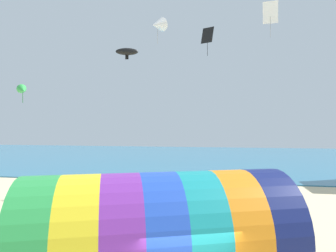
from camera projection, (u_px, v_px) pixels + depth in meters
sea at (210, 158)px, 46.18m from camera, size 120.00×40.00×0.10m
giant_inflatable_tube at (159, 235)px, 9.13m from camera, size 8.74×6.17×3.79m
kite_handler at (295, 249)px, 10.40m from camera, size 0.24×0.37×1.78m
kite_white_delta at (158, 25)px, 24.16m from camera, size 1.74×1.81×2.26m
kite_black_parafoil at (127, 52)px, 14.49m from camera, size 1.16×0.67×0.59m
kite_white_diamond at (270, 13)px, 24.40m from camera, size 1.31×0.97×2.85m
kite_green_delta at (23, 90)px, 16.17m from camera, size 0.83×0.81×1.02m
kite_black_diamond at (207, 36)px, 24.18m from camera, size 1.07×0.81×2.36m
bystander_near_water at (118, 217)px, 14.18m from camera, size 0.26×0.38×1.65m
bystander_mid_beach at (9, 211)px, 15.08m from camera, size 0.41×0.40×1.73m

